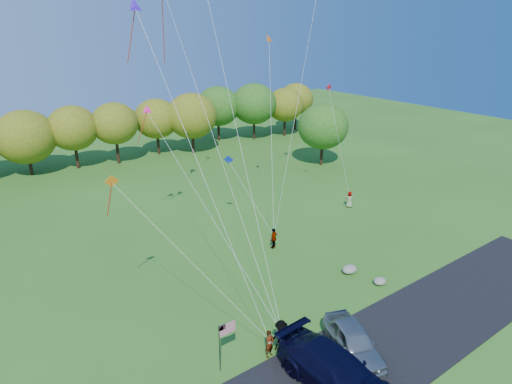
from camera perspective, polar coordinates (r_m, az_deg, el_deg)
ground at (r=26.91m, az=4.03°, el=-17.25°), size 140.00×140.00×0.00m
asphalt_lane at (r=24.74m, az=10.51°, el=-21.55°), size 44.00×6.00×0.06m
treeline at (r=55.77m, az=-20.36°, el=7.19°), size 76.95×28.23×8.66m
minivan_navy at (r=23.42m, az=9.98°, el=-21.26°), size 2.90×6.50×1.85m
minivan_silver at (r=25.49m, az=12.07°, el=-17.78°), size 3.51×5.05×1.60m
flyer_a at (r=24.95m, az=1.71°, el=-18.43°), size 0.64×0.50×1.56m
flyer_b at (r=25.33m, az=3.31°, el=-17.55°), size 1.05×0.98×1.71m
flyer_c at (r=25.25m, az=3.15°, el=-17.52°), size 1.36×1.11×1.83m
flyer_d at (r=35.23m, az=2.24°, el=-5.79°), size 1.05×0.75×1.65m
flyer_e at (r=43.58m, az=11.61°, el=-0.93°), size 0.89×0.89×1.56m
flag_assembly at (r=23.54m, az=-3.98°, el=-17.38°), size 0.99×0.64×2.69m
boulder_near at (r=32.82m, az=11.61°, el=-9.44°), size 1.12×0.88×0.56m
boulder_far at (r=32.02m, az=15.21°, el=-10.70°), size 0.90×0.75×0.47m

